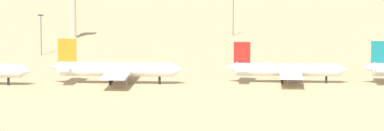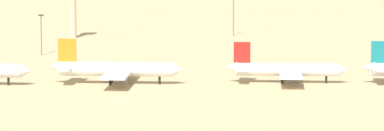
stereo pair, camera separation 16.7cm
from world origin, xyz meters
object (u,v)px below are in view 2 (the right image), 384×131
(parked_jet_red_5, at_px, (286,70))
(control_tower, at_px, (72,0))
(parked_jet_orange_4, at_px, (115,69))
(light_pole_west, at_px, (41,31))
(light_pole_mid, at_px, (233,12))

(parked_jet_red_5, distance_m, control_tower, 140.96)
(parked_jet_orange_4, relative_size, light_pole_west, 2.76)
(parked_jet_orange_4, height_order, parked_jet_red_5, parked_jet_orange_4)
(control_tower, relative_size, light_pole_mid, 1.52)
(control_tower, height_order, light_pole_west, control_tower)
(parked_jet_red_5, relative_size, light_pole_mid, 2.17)
(parked_jet_orange_4, bearing_deg, control_tower, 105.66)
(parked_jet_orange_4, bearing_deg, parked_jet_red_5, 6.10)
(parked_jet_red_5, bearing_deg, control_tower, 125.06)
(light_pole_west, relative_size, light_pole_mid, 0.86)
(parked_jet_red_5, height_order, light_pole_mid, light_pole_mid)
(parked_jet_red_5, relative_size, light_pole_west, 2.52)
(parked_jet_orange_4, height_order, light_pole_west, light_pole_west)
(parked_jet_orange_4, bearing_deg, light_pole_mid, 77.78)
(parked_jet_orange_4, relative_size, control_tower, 1.57)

